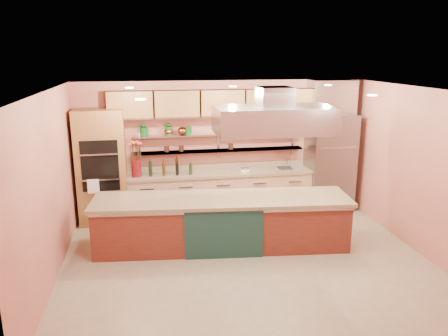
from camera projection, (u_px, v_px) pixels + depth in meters
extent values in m
cube|color=tan|center=(246.00, 259.00, 7.31)|extent=(6.00, 5.00, 0.02)
cube|color=black|center=(248.00, 90.00, 6.60)|extent=(6.00, 5.00, 0.02)
cube|color=#C9715F|center=(220.00, 147.00, 9.34)|extent=(6.00, 0.04, 2.80)
cube|color=#C9715F|center=(301.00, 244.00, 4.58)|extent=(6.00, 0.04, 2.80)
cube|color=#C9715F|center=(49.00, 189.00, 6.44)|extent=(0.04, 5.00, 2.80)
cube|color=#C9715F|center=(418.00, 170.00, 7.47)|extent=(0.04, 5.00, 2.80)
cube|color=#9B6938|center=(102.00, 167.00, 8.67)|extent=(0.95, 0.64, 2.30)
cube|color=gray|center=(330.00, 162.00, 9.48)|extent=(0.95, 0.72, 2.10)
cube|color=tan|center=(221.00, 193.00, 9.28)|extent=(3.84, 0.64, 0.93)
cube|color=#AFB1B6|center=(219.00, 151.00, 9.22)|extent=(3.60, 0.26, 0.03)
cube|color=#AFB1B6|center=(219.00, 134.00, 9.13)|extent=(3.60, 0.26, 0.03)
cube|color=#9B6938|center=(222.00, 103.00, 8.92)|extent=(4.60, 0.36, 0.55)
cube|color=#AFB1B6|center=(274.00, 120.00, 7.38)|extent=(2.00, 1.00, 0.45)
cube|color=#FFE5A5|center=(245.00, 91.00, 6.80)|extent=(4.00, 2.80, 0.02)
cube|color=maroon|center=(222.00, 222.00, 7.69)|extent=(4.44, 1.38, 0.91)
cylinder|color=#5D0E13|center=(136.00, 168.00, 8.77)|extent=(0.24, 0.24, 0.34)
cube|color=black|center=(170.00, 168.00, 8.90)|extent=(0.97, 0.48, 0.30)
cube|color=white|center=(245.00, 169.00, 9.19)|extent=(0.19, 0.15, 0.10)
cylinder|color=silver|center=(287.00, 163.00, 9.43)|extent=(0.03, 0.03, 0.21)
ellipsoid|color=#B04628|center=(182.00, 131.00, 8.97)|extent=(0.26, 0.26, 0.16)
cylinder|color=#104C18|center=(188.00, 131.00, 8.99)|extent=(0.15, 0.15, 0.16)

